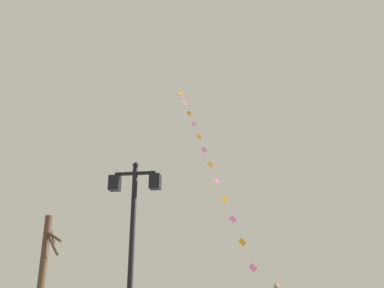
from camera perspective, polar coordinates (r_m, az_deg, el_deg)
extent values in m
cylinder|color=black|center=(10.77, -8.39, -14.83)|extent=(0.14, 0.14, 4.49)
sphere|color=black|center=(11.21, -7.80, -2.93)|extent=(0.16, 0.16, 0.16)
cube|color=black|center=(11.15, -7.86, -4.06)|extent=(1.11, 0.08, 0.08)
cube|color=black|center=(11.25, -10.64, -5.37)|extent=(0.28, 0.28, 0.40)
cube|color=beige|center=(11.25, -10.64, -5.37)|extent=(0.19, 0.19, 0.30)
cube|color=black|center=(10.94, -5.12, -5.22)|extent=(0.28, 0.28, 0.40)
cube|color=beige|center=(10.94, -5.12, -5.22)|extent=(0.19, 0.19, 0.30)
cylinder|color=silver|center=(21.71, 7.69, -14.90)|extent=(0.52, 0.90, 1.35)
cylinder|color=silver|center=(22.74, 6.32, -11.77)|extent=(0.52, 0.90, 1.35)
cylinder|color=silver|center=(23.85, 5.09, -8.92)|extent=(0.52, 0.90, 1.35)
cylinder|color=silver|center=(25.02, 4.00, -6.33)|extent=(0.52, 0.90, 1.35)
cylinder|color=silver|center=(26.25, 3.02, -3.97)|extent=(0.52, 0.90, 1.35)
cylinder|color=silver|center=(27.52, 2.13, -1.82)|extent=(0.52, 0.90, 1.35)
cylinder|color=silver|center=(28.84, 1.32, 0.13)|extent=(0.52, 0.90, 1.35)
cylinder|color=silver|center=(30.19, 0.59, 1.92)|extent=(0.52, 0.90, 1.35)
cylinder|color=silver|center=(31.57, -0.09, 3.54)|extent=(0.52, 0.90, 1.35)
cylinder|color=silver|center=(32.98, -0.71, 5.03)|extent=(0.52, 0.90, 1.35)
cylinder|color=silver|center=(34.41, -1.28, 6.40)|extent=(0.52, 0.90, 1.35)
cube|color=pink|center=(21.22, 8.44, -16.57)|extent=(0.41, 0.19, 0.45)
cylinder|color=pink|center=(21.20, 8.49, -17.50)|extent=(0.04, 0.06, 0.32)
cube|color=orange|center=(22.21, 6.98, -13.30)|extent=(0.43, 0.15, 0.45)
cylinder|color=orange|center=(22.18, 7.02, -14.10)|extent=(0.02, 0.03, 0.26)
cube|color=pink|center=(23.29, 5.69, -10.31)|extent=(0.41, 0.19, 0.45)
cylinder|color=pink|center=(23.23, 5.72, -11.14)|extent=(0.03, 0.05, 0.32)
cube|color=orange|center=(24.43, 4.53, -7.59)|extent=(0.39, 0.25, 0.45)
cylinder|color=orange|center=(24.36, 4.55, -8.36)|extent=(0.04, 0.06, 0.30)
cube|color=pink|center=(25.63, 3.50, -5.12)|extent=(0.34, 0.30, 0.45)
cylinder|color=pink|center=(25.55, 3.51, -5.82)|extent=(0.04, 0.04, 0.28)
cube|color=orange|center=(26.88, 2.56, -2.87)|extent=(0.41, 0.20, 0.45)
cylinder|color=orange|center=(26.79, 2.57, -3.49)|extent=(0.03, 0.05, 0.24)
cube|color=pink|center=(28.17, 1.72, -0.82)|extent=(0.41, 0.20, 0.45)
cylinder|color=pink|center=(28.07, 1.72, -1.47)|extent=(0.04, 0.06, 0.31)
cube|color=orange|center=(29.51, 0.95, 1.05)|extent=(0.41, 0.19, 0.45)
cylinder|color=orange|center=(29.39, 0.95, 0.43)|extent=(0.04, 0.06, 0.31)
cube|color=pink|center=(30.87, 0.24, 2.75)|extent=(0.40, 0.22, 0.45)
cylinder|color=pink|center=(30.75, 0.24, 2.18)|extent=(0.03, 0.03, 0.29)
cube|color=orange|center=(32.27, -0.40, 4.30)|extent=(0.43, 0.15, 0.45)
cylinder|color=orange|center=(32.13, -0.41, 3.72)|extent=(0.02, 0.02, 0.35)
cube|color=pink|center=(33.69, -1.00, 5.73)|extent=(0.33, 0.32, 0.45)
cylinder|color=pink|center=(33.54, -1.00, 5.18)|extent=(0.05, 0.05, 0.35)
cube|color=orange|center=(35.14, -1.55, 7.04)|extent=(0.35, 0.30, 0.45)
cylinder|color=orange|center=(34.98, -1.55, 6.52)|extent=(0.05, 0.06, 0.34)
sphere|color=tan|center=(18.37, 11.56, -18.66)|extent=(0.22, 0.22, 0.22)
cylinder|color=#4C3826|center=(17.91, -19.93, -16.12)|extent=(0.30, 0.30, 4.31)
cylinder|color=#4C3826|center=(17.54, -18.57, -12.04)|extent=(1.01, 0.71, 0.54)
cylinder|color=#4C3826|center=(17.41, -19.48, -13.07)|extent=(0.68, 1.06, 1.09)
cylinder|color=#4C3826|center=(18.44, -18.87, -11.49)|extent=(0.21, 0.95, 0.89)
cylinder|color=#4C3826|center=(17.45, -18.78, -12.90)|extent=(1.02, 0.86, 0.99)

